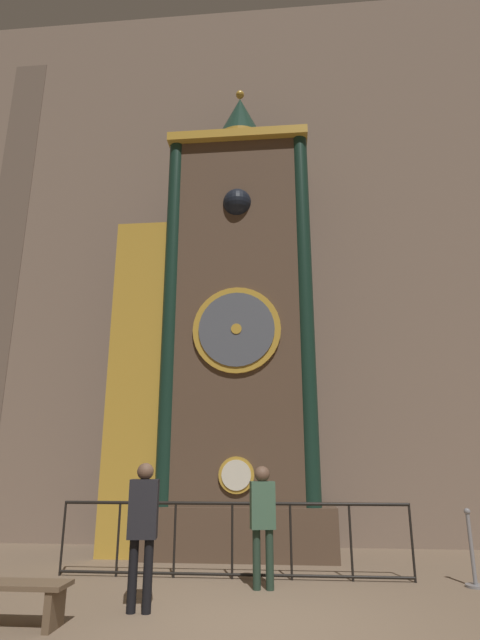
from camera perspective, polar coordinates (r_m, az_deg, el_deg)
ground_plane at (r=5.99m, az=1.10°, el=-32.08°), size 28.00×28.00×0.00m
cathedral_back_wall at (r=12.53m, az=2.36°, el=9.28°), size 24.00×0.32×14.05m
clock_tower at (r=10.48m, az=-2.00°, el=-1.30°), size 4.37×1.76×10.38m
railing_fence at (r=8.25m, az=-0.90°, el=-23.35°), size 5.36×0.05×1.08m
visitor_near at (r=6.55m, az=-11.03°, el=-21.57°), size 0.37×0.27×1.66m
visitor_far at (r=7.54m, az=2.60°, el=-21.20°), size 0.38×0.28×1.62m
stanchion_post at (r=8.43m, az=25.08°, el=-23.67°), size 0.28×0.28×1.03m
visitor_bench at (r=6.48m, az=-24.46°, el=-26.76°), size 1.15×0.40×0.44m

